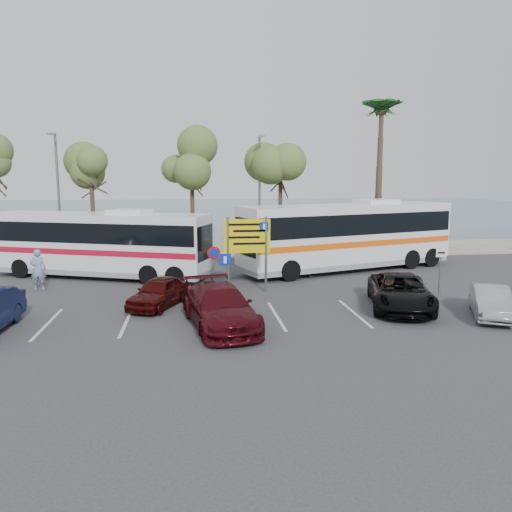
{
  "coord_description": "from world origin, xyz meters",
  "views": [
    {
      "loc": [
        -1.55,
        -19.9,
        5.44
      ],
      "look_at": [
        1.4,
        3.0,
        1.78
      ],
      "focal_mm": 35.0,
      "sensor_mm": 36.0,
      "label": 1
    }
  ],
  "objects": [
    {
      "name": "street_lamp_right",
      "position": [
        3.0,
        13.52,
        4.6
      ],
      "size": [
        0.45,
        1.15,
        8.01
      ],
      "color": "slate",
      "rests_on": "kerb_strip"
    },
    {
      "name": "pedestrian_near",
      "position": [
        -9.0,
        5.0,
        1.01
      ],
      "size": [
        0.75,
        0.5,
        2.01
      ],
      "primitive_type": "imported",
      "rotation": [
        0.0,
        0.0,
        3.17
      ],
      "color": "#7B8DB3",
      "rests_on": "ground"
    },
    {
      "name": "car_maroon",
      "position": [
        -0.6,
        -2.23,
        0.76
      ],
      "size": [
        3.03,
        5.52,
        1.52
      ],
      "primitive_type": "imported",
      "rotation": [
        0.0,
        0.0,
        0.18
      ],
      "color": "#4C0C14",
      "rests_on": "ground"
    },
    {
      "name": "coach_bus_right",
      "position": [
        7.5,
        8.18,
        1.92
      ],
      "size": [
        13.46,
        6.92,
        4.13
      ],
      "color": "white",
      "rests_on": "ground"
    },
    {
      "name": "lane_markings",
      "position": [
        -1.14,
        -1.0,
        0.0
      ],
      "size": [
        12.02,
        4.2,
        0.01
      ],
      "primitive_type": null,
      "color": "silver",
      "rests_on": "ground"
    },
    {
      "name": "sign_parking",
      "position": [
        -0.2,
        0.79,
        1.47
      ],
      "size": [
        0.5,
        0.07,
        2.25
      ],
      "color": "slate",
      "rests_on": "ground"
    },
    {
      "name": "palm_tree",
      "position": [
        11.5,
        14.0,
        9.87
      ],
      "size": [
        4.8,
        4.8,
        11.2
      ],
      "color": "#382619",
      "rests_on": "kerb_strip"
    },
    {
      "name": "tree_right",
      "position": [
        4.5,
        14.0,
        6.17
      ],
      "size": [
        3.2,
        3.2,
        7.4
      ],
      "color": "#382619",
      "rests_on": "kerb_strip"
    },
    {
      "name": "suv_black",
      "position": [
        7.0,
        -0.58,
        0.72
      ],
      "size": [
        3.68,
        5.6,
        1.43
      ],
      "primitive_type": "imported",
      "rotation": [
        0.0,
        0.0,
        -0.28
      ],
      "color": "black",
      "rests_on": "ground"
    },
    {
      "name": "sign_taxi",
      "position": [
        9.8,
        1.49,
        1.42
      ],
      "size": [
        0.5,
        0.07,
        2.2
      ],
      "color": "slate",
      "rests_on": "ground"
    },
    {
      "name": "tree_mid",
      "position": [
        -1.5,
        14.0,
        6.65
      ],
      "size": [
        3.2,
        3.2,
        8.0
      ],
      "color": "#382619",
      "rests_on": "kerb_strip"
    },
    {
      "name": "car_silver_b",
      "position": [
        10.0,
        -2.24,
        0.61
      ],
      "size": [
        2.7,
        3.89,
        1.21
      ],
      "primitive_type": "imported",
      "rotation": [
        0.0,
        0.0,
        -0.43
      ],
      "color": "#9C9DA2",
      "rests_on": "ground"
    },
    {
      "name": "coach_bus_left",
      "position": [
        -6.5,
        7.8,
        1.74
      ],
      "size": [
        12.13,
        6.71,
        3.75
      ],
      "color": "white",
      "rests_on": "ground"
    },
    {
      "name": "kerb_strip",
      "position": [
        0.0,
        14.0,
        0.07
      ],
      "size": [
        44.0,
        2.4,
        0.15
      ],
      "primitive_type": "cube",
      "color": "#99988B",
      "rests_on": "ground"
    },
    {
      "name": "sign_no_stop",
      "position": [
        -0.6,
        2.38,
        1.58
      ],
      "size": [
        0.6,
        0.08,
        2.35
      ],
      "color": "slate",
      "rests_on": "ground"
    },
    {
      "name": "sea",
      "position": [
        0.0,
        60.0,
        0.01
      ],
      "size": [
        140.0,
        140.0,
        0.0
      ],
      "primitive_type": "plane",
      "color": "#394F5C",
      "rests_on": "ground"
    },
    {
      "name": "pedestrian_far",
      "position": [
        4.9,
        6.5,
        0.94
      ],
      "size": [
        0.84,
        1.01,
        1.88
      ],
      "primitive_type": "imported",
      "rotation": [
        0.0,
        0.0,
        1.71
      ],
      "color": "#333A4C",
      "rests_on": "ground"
    },
    {
      "name": "street_lamp_left",
      "position": [
        -10.0,
        13.52,
        4.6
      ],
      "size": [
        0.45,
        1.15,
        8.01
      ],
      "color": "slate",
      "rests_on": "kerb_strip"
    },
    {
      "name": "direction_sign",
      "position": [
        1.0,
        3.2,
        2.43
      ],
      "size": [
        2.2,
        0.12,
        3.6
      ],
      "color": "slate",
      "rests_on": "ground"
    },
    {
      "name": "tree_left",
      "position": [
        -8.0,
        14.0,
        6.0
      ],
      "size": [
        3.2,
        3.2,
        7.2
      ],
      "color": "#382619",
      "rests_on": "kerb_strip"
    },
    {
      "name": "seawall",
      "position": [
        0.0,
        16.0,
        0.3
      ],
      "size": [
        48.0,
        0.8,
        0.6
      ],
      "primitive_type": "cube",
      "color": "gray",
      "rests_on": "ground"
    },
    {
      "name": "ground",
      "position": [
        0.0,
        0.0,
        0.0
      ],
      "size": [
        120.0,
        120.0,
        0.0
      ],
      "primitive_type": "plane",
      "color": "#323235",
      "rests_on": "ground"
    },
    {
      "name": "car_red",
      "position": [
        -3.0,
        1.03,
        0.63
      ],
      "size": [
        2.86,
        3.98,
        1.26
      ],
      "primitive_type": "imported",
      "rotation": [
        0.0,
        0.0,
        -0.42
      ],
      "color": "#410B09",
      "rests_on": "ground"
    }
  ]
}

